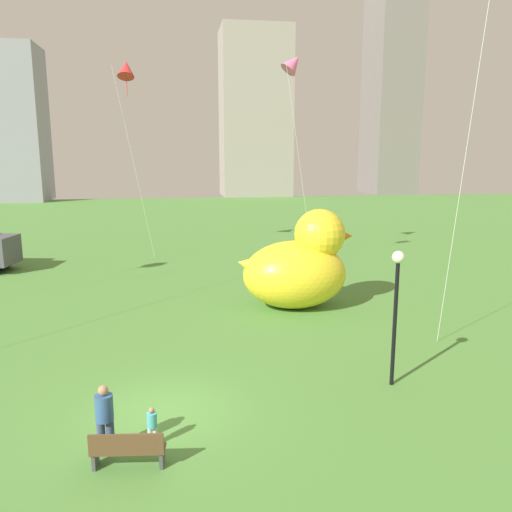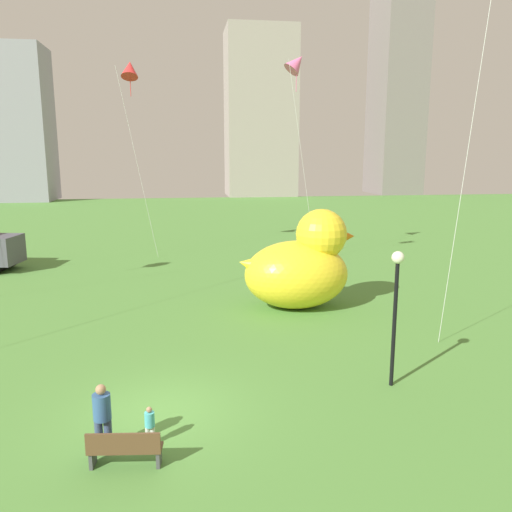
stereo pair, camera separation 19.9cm
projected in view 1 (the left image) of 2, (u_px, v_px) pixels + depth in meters
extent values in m
plane|color=#50883A|center=(163.00, 413.00, 14.03)|extent=(140.00, 140.00, 0.00)
cube|color=brown|center=(128.00, 449.00, 11.56)|extent=(1.69, 0.63, 0.06)
cube|color=brown|center=(126.00, 444.00, 11.32)|extent=(1.65, 0.24, 0.45)
cube|color=#47474C|center=(95.00, 459.00, 11.58)|extent=(0.12, 0.38, 0.39)
cube|color=#47474C|center=(162.00, 457.00, 11.64)|extent=(0.12, 0.38, 0.39)
cylinder|color=#38476B|center=(101.00, 437.00, 12.08)|extent=(0.19, 0.19, 0.83)
cylinder|color=#38476B|center=(111.00, 436.00, 12.11)|extent=(0.19, 0.19, 0.83)
cylinder|color=#33598C|center=(104.00, 408.00, 11.95)|extent=(0.42, 0.42, 0.63)
sphere|color=#A87C5B|center=(103.00, 390.00, 11.87)|extent=(0.24, 0.24, 0.24)
cylinder|color=silver|center=(150.00, 436.00, 12.42)|extent=(0.11, 0.11, 0.48)
cylinder|color=silver|center=(155.00, 436.00, 12.44)|extent=(0.11, 0.11, 0.48)
cylinder|color=#4CBFC6|center=(152.00, 420.00, 12.35)|extent=(0.24, 0.24, 0.36)
sphere|color=#A87C5B|center=(152.00, 410.00, 12.30)|extent=(0.14, 0.14, 0.14)
ellipsoid|color=yellow|center=(295.00, 274.00, 23.42)|extent=(4.73, 3.50, 3.09)
sphere|color=yellow|center=(320.00, 234.00, 23.23)|extent=(2.30, 2.30, 2.30)
cone|color=orange|center=(342.00, 236.00, 23.41)|extent=(1.04, 1.04, 1.04)
cone|color=yellow|center=(250.00, 265.00, 23.01)|extent=(1.41, 1.23, 1.49)
cylinder|color=black|center=(395.00, 325.00, 15.40)|extent=(0.12, 0.12, 3.83)
sphere|color=#EAEACC|center=(398.00, 257.00, 14.99)|extent=(0.37, 0.37, 0.37)
cube|color=gray|center=(17.00, 125.00, 75.23)|extent=(7.50, 8.21, 22.20)
cube|color=#9E938C|center=(255.00, 114.00, 85.17)|extent=(11.23, 9.37, 26.78)
cube|color=gray|center=(392.00, 70.00, 88.33)|extent=(7.40, 9.80, 41.94)
cylinder|color=silver|center=(300.00, 166.00, 32.04)|extent=(2.10, 0.57, 12.43)
cone|color=pink|center=(293.00, 63.00, 31.79)|extent=(1.70, 1.32, 1.55)
cylinder|color=pink|center=(293.00, 78.00, 31.96)|extent=(0.04, 0.04, 1.60)
cylinder|color=silver|center=(134.00, 166.00, 33.52)|extent=(2.18, 0.67, 12.33)
cone|color=red|center=(126.00, 69.00, 33.31)|extent=(1.21, 1.53, 1.45)
cylinder|color=red|center=(127.00, 83.00, 33.49)|extent=(0.04, 0.04, 1.60)
cylinder|color=silver|center=(482.00, 51.00, 17.25)|extent=(1.45, 0.49, 20.66)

